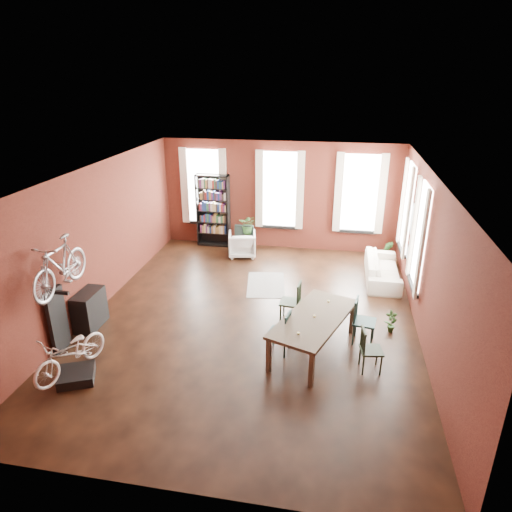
% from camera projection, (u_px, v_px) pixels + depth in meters
% --- Properties ---
extents(room, '(9.00, 9.04, 3.22)m').
position_uv_depth(room, '(268.00, 218.00, 9.69)').
color(room, black).
rests_on(room, ground).
extents(dining_table, '(1.68, 2.39, 0.74)m').
position_uv_depth(dining_table, '(313.00, 334.00, 8.72)').
color(dining_table, '#4B3D2D').
rests_on(dining_table, ground).
extents(dining_chair_a, '(0.46, 0.46, 0.86)m').
position_uv_depth(dining_chair_a, '(279.00, 332.00, 8.68)').
color(dining_chair_a, '#173330').
rests_on(dining_chair_a, ground).
extents(dining_chair_b, '(0.46, 0.46, 0.92)m').
position_uv_depth(dining_chair_b, '(290.00, 302.00, 9.74)').
color(dining_chair_b, black).
rests_on(dining_chair_b, ground).
extents(dining_chair_c, '(0.44, 0.44, 0.83)m').
position_uv_depth(dining_chair_c, '(371.00, 350.00, 8.14)').
color(dining_chair_c, black).
rests_on(dining_chair_c, ground).
extents(dining_chair_d, '(0.49, 0.49, 0.93)m').
position_uv_depth(dining_chair_d, '(364.00, 322.00, 8.96)').
color(dining_chair_d, '#1A3B3A').
rests_on(dining_chair_d, ground).
extents(bookshelf, '(1.00, 0.32, 2.20)m').
position_uv_depth(bookshelf, '(213.00, 211.00, 13.81)').
color(bookshelf, black).
rests_on(bookshelf, ground).
extents(white_armchair, '(0.90, 0.86, 0.79)m').
position_uv_depth(white_armchair, '(242.00, 243.00, 13.23)').
color(white_armchair, silver).
rests_on(white_armchair, ground).
extents(cream_sofa, '(0.61, 2.08, 0.81)m').
position_uv_depth(cream_sofa, '(383.00, 265.00, 11.70)').
color(cream_sofa, beige).
rests_on(cream_sofa, ground).
extents(striped_rug, '(1.14, 1.61, 0.01)m').
position_uv_depth(striped_rug, '(266.00, 285.00, 11.56)').
color(striped_rug, black).
rests_on(striped_rug, ground).
extents(bike_trainer, '(0.79, 0.79, 0.17)m').
position_uv_depth(bike_trainer, '(77.00, 375.00, 8.00)').
color(bike_trainer, black).
rests_on(bike_trainer, ground).
extents(bike_wall_rack, '(0.16, 0.60, 1.30)m').
position_uv_depth(bike_wall_rack, '(58.00, 320.00, 8.66)').
color(bike_wall_rack, black).
rests_on(bike_wall_rack, ground).
extents(console_table, '(0.40, 0.80, 0.80)m').
position_uv_depth(console_table, '(90.00, 310.00, 9.55)').
color(console_table, black).
rests_on(console_table, ground).
extents(plant_stand, '(0.38, 0.38, 0.58)m').
position_uv_depth(plant_stand, '(248.00, 243.00, 13.52)').
color(plant_stand, black).
rests_on(plant_stand, ground).
extents(plant_by_sofa, '(0.39, 0.67, 0.29)m').
position_uv_depth(plant_by_sofa, '(385.00, 257.00, 12.88)').
color(plant_by_sofa, '#244F1F').
rests_on(plant_by_sofa, ground).
extents(plant_small, '(0.42, 0.54, 0.17)m').
position_uv_depth(plant_small, '(390.00, 328.00, 9.47)').
color(plant_small, '#285120').
rests_on(plant_small, ground).
extents(bicycle_floor, '(0.73, 0.90, 1.49)m').
position_uv_depth(bicycle_floor, '(67.00, 335.00, 7.68)').
color(bicycle_floor, silver).
rests_on(bicycle_floor, bike_trainer).
extents(bicycle_hung, '(0.47, 1.00, 1.66)m').
position_uv_depth(bicycle_hung, '(57.00, 248.00, 8.06)').
color(bicycle_hung, '#A5A8AD').
rests_on(bicycle_hung, bike_wall_rack).
extents(plant_on_stand, '(0.51, 0.57, 0.45)m').
position_uv_depth(plant_on_stand, '(248.00, 226.00, 13.35)').
color(plant_on_stand, '#284F1F').
rests_on(plant_on_stand, plant_stand).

